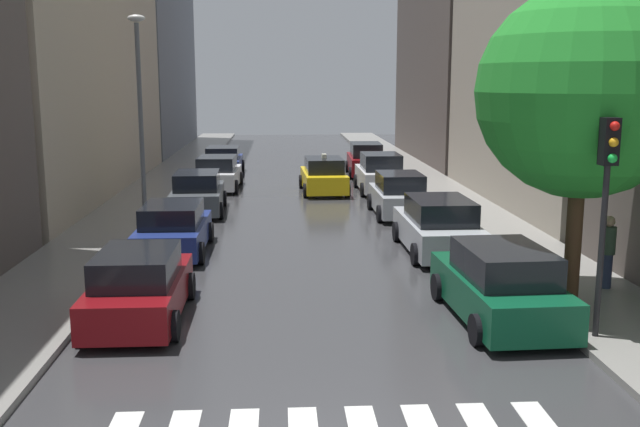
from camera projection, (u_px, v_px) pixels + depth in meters
ground_plane at (297, 194)px, 32.91m from camera, size 28.00×72.00×0.04m
sidewalk_left at (153, 194)px, 32.54m from camera, size 3.00×72.00×0.15m
sidewalk_right at (438, 191)px, 33.25m from camera, size 3.00×72.00×0.15m
building_left_mid at (49, 54)px, 32.08m from camera, size 6.00×21.99×12.57m
building_right_mid at (572, 2)px, 28.86m from camera, size 6.00×15.33×16.39m
building_right_far at (467, 3)px, 45.01m from camera, size 6.00×16.84×19.67m
parked_car_left_nearest at (139, 287)px, 15.54m from camera, size 2.03×4.29×1.57m
parked_car_left_second at (173, 230)px, 21.58m from camera, size 2.08×4.30×1.53m
parked_car_left_third at (198, 194)px, 28.14m from camera, size 2.20×4.39×1.63m
parked_car_left_fourth at (218, 174)px, 34.19m from camera, size 2.23×4.39×1.59m
parked_car_left_fifth at (223, 161)px, 39.57m from camera, size 2.15×4.27×1.54m
parked_car_right_nearest at (500, 286)px, 15.53m from camera, size 2.26×4.60×1.67m
parked_car_right_second at (438, 227)px, 21.66m from camera, size 2.20×4.70×1.68m
parked_car_right_third at (399, 196)px, 27.55m from camera, size 2.05×4.08×1.66m
parked_car_right_fourth at (380, 174)px, 33.34m from camera, size 2.13×4.25×1.80m
parked_car_right_fifth at (366, 160)px, 39.10m from camera, size 2.11×4.60×1.79m
taxi_midroad at (324, 176)px, 33.19m from camera, size 2.20×4.41×1.81m
pedestrian_foreground at (607, 250)px, 17.43m from camera, size 0.36×0.36×1.78m
street_tree_right at (583, 92)px, 15.78m from camera, size 4.69×4.69×7.08m
traffic_light_right_corner at (607, 179)px, 13.69m from camera, size 0.30×0.42×4.30m
lamp_post_left at (140, 106)px, 24.79m from camera, size 0.60×0.28×7.15m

